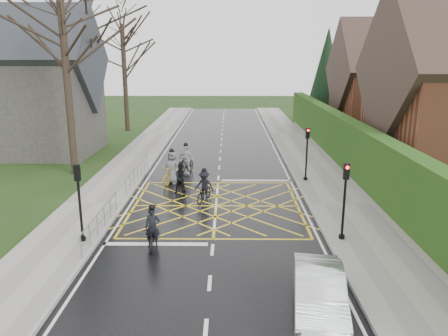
{
  "coord_description": "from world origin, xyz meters",
  "views": [
    {
      "loc": [
        0.6,
        -20.29,
        7.19
      ],
      "look_at": [
        0.37,
        2.44,
        1.3
      ],
      "focal_mm": 35.0,
      "sensor_mm": 36.0,
      "label": 1
    }
  ],
  "objects_px": {
    "cyclist_back": "(181,181)",
    "cyclist_rear": "(152,234)",
    "car": "(319,293)",
    "cyclist_front": "(186,163)",
    "cyclist_lead": "(172,171)",
    "cyclist_mid": "(204,189)"
  },
  "relations": [
    {
      "from": "cyclist_back",
      "to": "cyclist_front",
      "type": "relative_size",
      "value": 0.88
    },
    {
      "from": "cyclist_front",
      "to": "cyclist_back",
      "type": "bearing_deg",
      "value": -66.83
    },
    {
      "from": "cyclist_back",
      "to": "cyclist_lead",
      "type": "distance_m",
      "value": 1.96
    },
    {
      "from": "cyclist_front",
      "to": "cyclist_mid",
      "type": "bearing_deg",
      "value": -53.42
    },
    {
      "from": "cyclist_rear",
      "to": "cyclist_lead",
      "type": "xyz_separation_m",
      "value": [
        -0.32,
        8.65,
        0.15
      ]
    },
    {
      "from": "cyclist_front",
      "to": "cyclist_lead",
      "type": "height_order",
      "value": "cyclist_lead"
    },
    {
      "from": "cyclist_back",
      "to": "cyclist_rear",
      "type": "bearing_deg",
      "value": -112.85
    },
    {
      "from": "cyclist_front",
      "to": "cyclist_lead",
      "type": "relative_size",
      "value": 0.92
    },
    {
      "from": "cyclist_lead",
      "to": "car",
      "type": "height_order",
      "value": "cyclist_lead"
    },
    {
      "from": "cyclist_front",
      "to": "cyclist_lead",
      "type": "xyz_separation_m",
      "value": [
        -0.61,
        -2.06,
        -0.02
      ]
    },
    {
      "from": "cyclist_rear",
      "to": "car",
      "type": "xyz_separation_m",
      "value": [
        5.5,
        -4.42,
        0.1
      ]
    },
    {
      "from": "cyclist_mid",
      "to": "cyclist_front",
      "type": "distance_m",
      "value": 5.39
    },
    {
      "from": "cyclist_mid",
      "to": "cyclist_lead",
      "type": "distance_m",
      "value": 3.73
    },
    {
      "from": "cyclist_rear",
      "to": "cyclist_back",
      "type": "height_order",
      "value": "cyclist_back"
    },
    {
      "from": "cyclist_lead",
      "to": "cyclist_rear",
      "type": "bearing_deg",
      "value": -68.4
    },
    {
      "from": "cyclist_mid",
      "to": "cyclist_back",
      "type": "bearing_deg",
      "value": 152.22
    },
    {
      "from": "cyclist_back",
      "to": "car",
      "type": "xyz_separation_m",
      "value": [
        5.09,
        -11.26,
        -0.0
      ]
    },
    {
      "from": "cyclist_rear",
      "to": "cyclist_front",
      "type": "relative_size",
      "value": 0.89
    },
    {
      "from": "cyclist_rear",
      "to": "cyclist_lead",
      "type": "height_order",
      "value": "cyclist_lead"
    },
    {
      "from": "cyclist_back",
      "to": "car",
      "type": "height_order",
      "value": "cyclist_back"
    },
    {
      "from": "cyclist_rear",
      "to": "cyclist_mid",
      "type": "xyz_separation_m",
      "value": [
        1.69,
        5.51,
        0.07
      ]
    },
    {
      "from": "cyclist_rear",
      "to": "cyclist_mid",
      "type": "relative_size",
      "value": 0.97
    }
  ]
}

